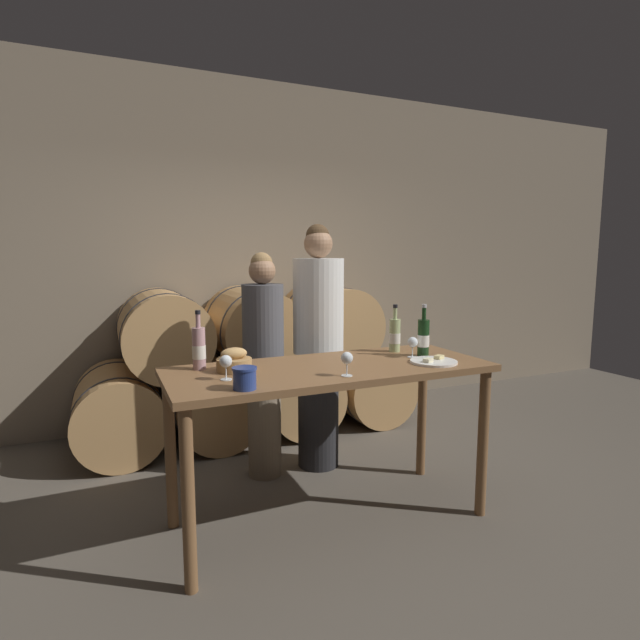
{
  "coord_description": "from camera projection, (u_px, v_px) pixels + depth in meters",
  "views": [
    {
      "loc": [
        -1.2,
        -2.55,
        1.6
      ],
      "look_at": [
        0.0,
        0.15,
        1.2
      ],
      "focal_mm": 28.0,
      "sensor_mm": 36.0,
      "label": 1
    }
  ],
  "objects": [
    {
      "name": "ground_plane",
      "position": [
        330.0,
        520.0,
        3.0
      ],
      "size": [
        10.0,
        10.0,
        0.0
      ],
      "primitive_type": "plane",
      "color": "#564F44"
    },
    {
      "name": "stone_wall_back",
      "position": [
        233.0,
        252.0,
        4.78
      ],
      "size": [
        10.0,
        0.12,
        3.2
      ],
      "color": "gray",
      "rests_on": "ground_plane"
    },
    {
      "name": "barrel_stack",
      "position": [
        252.0,
        367.0,
        4.39
      ],
      "size": [
        2.91,
        0.92,
        1.3
      ],
      "color": "tan",
      "rests_on": "ground_plane"
    },
    {
      "name": "tasting_table",
      "position": [
        330.0,
        386.0,
        2.89
      ],
      "size": [
        1.87,
        0.74,
        0.95
      ],
      "color": "brown",
      "rests_on": "ground_plane"
    },
    {
      "name": "person_left",
      "position": [
        264.0,
        363.0,
        3.51
      ],
      "size": [
        0.29,
        0.29,
        1.6
      ],
      "color": "#756651",
      "rests_on": "ground_plane"
    },
    {
      "name": "person_right",
      "position": [
        318.0,
        346.0,
        3.67
      ],
      "size": [
        0.37,
        0.37,
        1.8
      ],
      "color": "#232326",
      "rests_on": "ground_plane"
    },
    {
      "name": "wine_bottle_red",
      "position": [
        423.0,
        337.0,
        3.15
      ],
      "size": [
        0.07,
        0.07,
        0.33
      ],
      "color": "#193819",
      "rests_on": "tasting_table"
    },
    {
      "name": "wine_bottle_white",
      "position": [
        395.0,
        335.0,
        3.28
      ],
      "size": [
        0.07,
        0.07,
        0.31
      ],
      "color": "#ADBC7F",
      "rests_on": "tasting_table"
    },
    {
      "name": "wine_bottle_rose",
      "position": [
        199.0,
        348.0,
        2.78
      ],
      "size": [
        0.07,
        0.07,
        0.33
      ],
      "color": "#BC8E93",
      "rests_on": "tasting_table"
    },
    {
      "name": "blue_crock",
      "position": [
        245.0,
        377.0,
        2.38
      ],
      "size": [
        0.12,
        0.12,
        0.11
      ],
      "color": "navy",
      "rests_on": "tasting_table"
    },
    {
      "name": "bread_basket",
      "position": [
        234.0,
        362.0,
        2.75
      ],
      "size": [
        0.19,
        0.19,
        0.13
      ],
      "color": "#A87F4C",
      "rests_on": "tasting_table"
    },
    {
      "name": "cheese_plate",
      "position": [
        434.0,
        361.0,
        2.96
      ],
      "size": [
        0.28,
        0.28,
        0.04
      ],
      "color": "white",
      "rests_on": "tasting_table"
    },
    {
      "name": "wine_glass_far_left",
      "position": [
        226.0,
        362.0,
        2.55
      ],
      "size": [
        0.07,
        0.07,
        0.13
      ],
      "color": "white",
      "rests_on": "tasting_table"
    },
    {
      "name": "wine_glass_left",
      "position": [
        347.0,
        359.0,
        2.63
      ],
      "size": [
        0.07,
        0.07,
        0.13
      ],
      "color": "white",
      "rests_on": "tasting_table"
    },
    {
      "name": "wine_glass_center",
      "position": [
        413.0,
        343.0,
        3.1
      ],
      "size": [
        0.07,
        0.07,
        0.13
      ],
      "color": "white",
      "rests_on": "tasting_table"
    }
  ]
}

